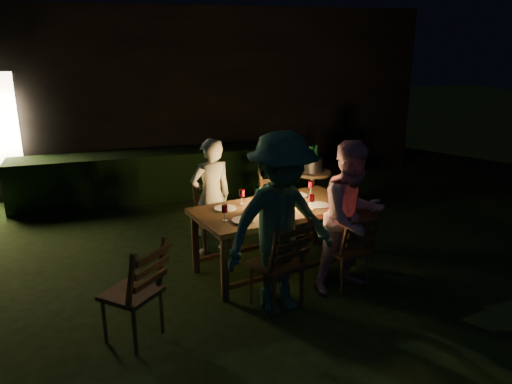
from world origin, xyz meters
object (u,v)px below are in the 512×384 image
object	(u,v)px
side_table	(313,177)
bottle_bucket_a	(311,162)
person_opp_left	(281,225)
chair_far_right	(280,217)
ice_bucket	(313,165)
lantern	(277,192)
chair_far_left	(214,233)
person_house_side	(211,197)
chair_near_left	(278,279)
bottle_bucket_b	(315,160)
person_opp_right	(352,217)
chair_spare	(134,309)
bottle_table	(257,199)
chair_near_right	(347,262)
chair_end	(355,227)
dining_table	(276,213)

from	to	relation	value
side_table	bottle_bucket_a	distance (m)	0.26
person_opp_left	side_table	world-z (taller)	person_opp_left
chair_far_right	ice_bucket	bearing A→B (deg)	-145.51
lantern	side_table	bearing A→B (deg)	52.97
chair_far_left	person_house_side	distance (m)	0.47
lantern	ice_bucket	world-z (taller)	lantern
chair_near_left	lantern	distance (m)	1.15
person_opp_left	side_table	xyz separation A→B (m)	(1.38, 2.38, -0.27)
chair_near_left	person_house_side	size ratio (longest dim) A/B	0.69
chair_near_left	bottle_bucket_b	size ratio (longest dim) A/B	3.23
person_house_side	lantern	size ratio (longest dim) A/B	4.28
ice_bucket	lantern	bearing A→B (deg)	-127.03
bottle_bucket_a	person_opp_right	bearing A→B (deg)	-101.87
person_opp_left	chair_spare	bearing A→B (deg)	172.00
bottle_table	side_table	distance (m)	2.07
chair_far_right	bottle_table	size ratio (longest dim) A/B	3.62
chair_near_right	ice_bucket	distance (m)	2.28
chair_near_right	chair_far_right	bearing A→B (deg)	85.08
person_opp_right	ice_bucket	world-z (taller)	person_opp_right
chair_near_right	chair_far_left	distance (m)	1.78
chair_spare	chair_end	bearing A→B (deg)	-21.73
person_opp_right	bottle_bucket_b	bearing A→B (deg)	63.92
side_table	bottle_bucket_a	size ratio (longest dim) A/B	2.32
chair_near_left	person_house_side	distance (m)	1.65
chair_near_right	bottle_table	world-z (taller)	bottle_table
ice_bucket	person_house_side	bearing A→B (deg)	-155.69
ice_bucket	side_table	bearing A→B (deg)	-135.00
ice_bucket	person_opp_left	bearing A→B (deg)	-120.11
dining_table	bottle_bucket_a	distance (m)	1.81
chair_far_left	side_table	world-z (taller)	chair_far_left
person_house_side	bottle_bucket_b	size ratio (longest dim) A/B	4.68
person_opp_left	ice_bucket	bearing A→B (deg)	47.71
chair_far_left	person_opp_left	world-z (taller)	person_opp_left
chair_near_right	chair_far_left	bearing A→B (deg)	119.14
chair_spare	bottle_bucket_b	size ratio (longest dim) A/B	3.19
dining_table	person_house_side	size ratio (longest dim) A/B	1.37
chair_spare	person_opp_left	bearing A→B (deg)	-40.99
chair_far_left	bottle_bucket_a	xyz separation A→B (m)	(1.67, 0.79, 0.62)
chair_far_left	lantern	size ratio (longest dim) A/B	2.66
chair_far_left	dining_table	bearing A→B (deg)	127.49
side_table	ice_bucket	size ratio (longest dim) A/B	2.47
chair_far_right	bottle_bucket_b	distance (m)	1.19
chair_end	bottle_bucket_b	world-z (taller)	bottle_bucket_b
person_house_side	chair_far_right	bearing A→B (deg)	177.19
dining_table	bottle_bucket_b	distance (m)	1.93
chair_end	lantern	size ratio (longest dim) A/B	2.80
person_house_side	lantern	distance (m)	0.94
chair_far_left	lantern	bearing A→B (deg)	131.97
chair_near_right	ice_bucket	size ratio (longest dim) A/B	3.18
chair_near_right	bottle_bucket_b	xyz separation A→B (m)	(0.56, 2.18, 0.61)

